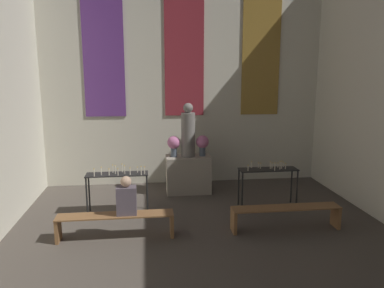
{
  "coord_description": "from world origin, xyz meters",
  "views": [
    {
      "loc": [
        -1.01,
        1.38,
        3.03
      ],
      "look_at": [
        0.0,
        9.7,
        1.4
      ],
      "focal_mm": 35.0,
      "sensor_mm": 36.0,
      "label": 1
    }
  ],
  "objects": [
    {
      "name": "candle_rack_left",
      "position": [
        -1.67,
        9.25,
        0.75
      ],
      "size": [
        1.32,
        0.39,
        1.08
      ],
      "color": "black",
      "rests_on": "ground_plane"
    },
    {
      "name": "statue",
      "position": [
        0.0,
        10.5,
        1.55
      ],
      "size": [
        0.34,
        0.34,
        1.34
      ],
      "color": "slate",
      "rests_on": "altar"
    },
    {
      "name": "pew_back_left",
      "position": [
        -1.62,
        7.96,
        0.34
      ],
      "size": [
        2.12,
        0.36,
        0.46
      ],
      "color": "brown",
      "rests_on": "ground_plane"
    },
    {
      "name": "person_seated",
      "position": [
        -1.41,
        7.96,
        0.77
      ],
      "size": [
        0.36,
        0.24,
        0.72
      ],
      "color": "#564C56",
      "rests_on": "pew_back_left"
    },
    {
      "name": "candle_rack_right",
      "position": [
        1.68,
        9.25,
        0.75
      ],
      "size": [
        1.32,
        0.39,
        1.08
      ],
      "color": "black",
      "rests_on": "ground_plane"
    },
    {
      "name": "flower_vase_right",
      "position": [
        0.36,
        10.5,
        1.26
      ],
      "size": [
        0.32,
        0.32,
        0.52
      ],
      "color": "#4C5666",
      "rests_on": "altar"
    },
    {
      "name": "flower_vase_left",
      "position": [
        -0.36,
        10.5,
        1.26
      ],
      "size": [
        0.32,
        0.32,
        0.52
      ],
      "color": "#4C5666",
      "rests_on": "altar"
    },
    {
      "name": "altar",
      "position": [
        0.0,
        10.5,
        0.47
      ],
      "size": [
        1.11,
        0.63,
        0.93
      ],
      "color": "gray",
      "rests_on": "ground_plane"
    },
    {
      "name": "pew_back_right",
      "position": [
        1.62,
        7.96,
        0.34
      ],
      "size": [
        2.12,
        0.36,
        0.46
      ],
      "color": "brown",
      "rests_on": "ground_plane"
    },
    {
      "name": "wall_back",
      "position": [
        0.0,
        11.47,
        2.95
      ],
      "size": [
        7.65,
        0.16,
        5.84
      ],
      "color": "beige",
      "rests_on": "ground_plane"
    }
  ]
}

